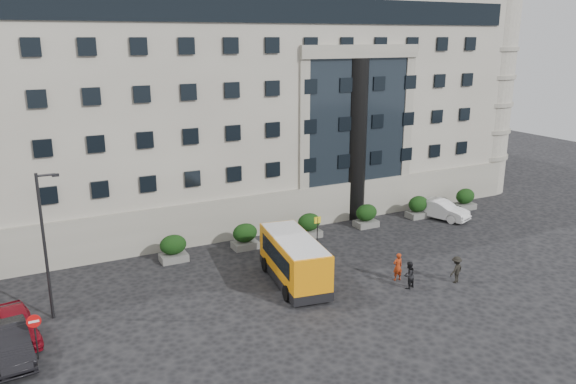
# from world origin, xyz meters

# --- Properties ---
(ground) EXTENTS (120.00, 120.00, 0.00)m
(ground) POSITION_xyz_m (0.00, 0.00, 0.00)
(ground) COLOR black
(ground) RESTS_ON ground
(civic_building) EXTENTS (44.00, 24.00, 18.00)m
(civic_building) POSITION_xyz_m (6.00, 22.00, 9.00)
(civic_building) COLOR gray
(civic_building) RESTS_ON ground
(entrance_column) EXTENTS (1.80, 1.80, 13.00)m
(entrance_column) POSITION_xyz_m (12.00, 10.30, 6.50)
(entrance_column) COLOR black
(entrance_column) RESTS_ON ground
(hedge_a) EXTENTS (1.80, 1.26, 1.84)m
(hedge_a) POSITION_xyz_m (-4.00, 7.80, 0.93)
(hedge_a) COLOR #61615E
(hedge_a) RESTS_ON ground
(hedge_b) EXTENTS (1.80, 1.26, 1.84)m
(hedge_b) POSITION_xyz_m (1.20, 7.80, 0.93)
(hedge_b) COLOR #61615E
(hedge_b) RESTS_ON ground
(hedge_c) EXTENTS (1.80, 1.26, 1.84)m
(hedge_c) POSITION_xyz_m (6.40, 7.80, 0.93)
(hedge_c) COLOR #61615E
(hedge_c) RESTS_ON ground
(hedge_d) EXTENTS (1.80, 1.26, 1.84)m
(hedge_d) POSITION_xyz_m (11.60, 7.80, 0.93)
(hedge_d) COLOR #61615E
(hedge_d) RESTS_ON ground
(hedge_e) EXTENTS (1.80, 1.26, 1.84)m
(hedge_e) POSITION_xyz_m (16.80, 7.80, 0.93)
(hedge_e) COLOR #61615E
(hedge_e) RESTS_ON ground
(hedge_f) EXTENTS (1.80, 1.26, 1.84)m
(hedge_f) POSITION_xyz_m (22.00, 7.80, 0.93)
(hedge_f) COLOR #61615E
(hedge_f) RESTS_ON ground
(street_lamp) EXTENTS (1.16, 0.18, 8.00)m
(street_lamp) POSITION_xyz_m (-11.94, 3.00, 4.37)
(street_lamp) COLOR #262628
(street_lamp) RESTS_ON ground
(bus_stop_sign) EXTENTS (0.50, 0.08, 2.52)m
(bus_stop_sign) POSITION_xyz_m (5.50, 5.00, 1.73)
(bus_stop_sign) COLOR #262628
(bus_stop_sign) RESTS_ON ground
(no_entry_sign) EXTENTS (0.64, 0.16, 2.32)m
(no_entry_sign) POSITION_xyz_m (-13.00, -1.04, 1.65)
(no_entry_sign) COLOR #262628
(no_entry_sign) RESTS_ON ground
(minibus) EXTENTS (3.41, 7.20, 2.89)m
(minibus) POSITION_xyz_m (1.61, 1.11, 1.59)
(minibus) COLOR orange
(minibus) RESTS_ON ground
(red_truck) EXTENTS (2.75, 4.99, 2.56)m
(red_truck) POSITION_xyz_m (-11.95, 18.35, 1.31)
(red_truck) COLOR maroon
(red_truck) RESTS_ON ground
(parked_car_a) EXTENTS (2.43, 4.79, 1.56)m
(parked_car_a) POSITION_xyz_m (-13.82, 1.42, 0.78)
(parked_car_a) COLOR maroon
(parked_car_a) RESTS_ON ground
(parked_car_b) EXTENTS (2.13, 4.95, 1.58)m
(parked_car_b) POSITION_xyz_m (-14.12, -0.33, 0.79)
(parked_car_b) COLOR black
(parked_car_b) RESTS_ON ground
(parked_car_d) EXTENTS (2.78, 5.26, 1.41)m
(parked_car_d) POSITION_xyz_m (-11.50, 16.00, 0.71)
(parked_car_d) COLOR black
(parked_car_d) RESTS_ON ground
(white_taxi) EXTENTS (3.22, 5.02, 1.56)m
(white_taxi) POSITION_xyz_m (18.29, 6.75, 0.78)
(white_taxi) COLOR silver
(white_taxi) RESTS_ON ground
(pedestrian_a) EXTENTS (0.68, 0.47, 1.78)m
(pedestrian_a) POSITION_xyz_m (7.49, -1.50, 0.89)
(pedestrian_a) COLOR maroon
(pedestrian_a) RESTS_ON ground
(pedestrian_b) EXTENTS (0.96, 0.83, 1.69)m
(pedestrian_b) POSITION_xyz_m (7.35, -2.73, 0.84)
(pedestrian_b) COLOR black
(pedestrian_b) RESTS_ON ground
(pedestrian_c) EXTENTS (1.22, 0.90, 1.69)m
(pedestrian_c) POSITION_xyz_m (10.46, -3.40, 0.84)
(pedestrian_c) COLOR black
(pedestrian_c) RESTS_ON ground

